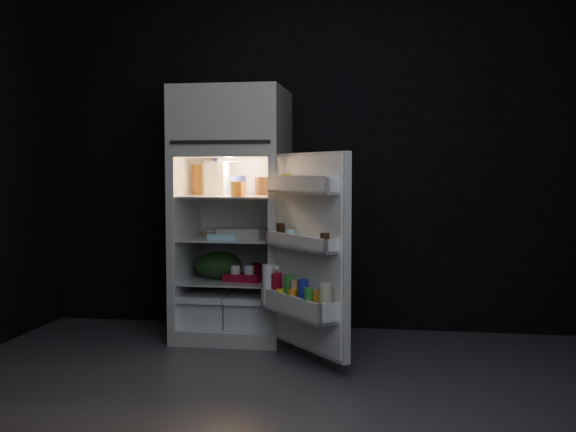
% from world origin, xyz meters
% --- Properties ---
extents(floor, '(4.00, 3.40, 0.00)m').
position_xyz_m(floor, '(0.00, 0.00, 0.00)').
color(floor, '#4D4D52').
rests_on(floor, ground).
extents(wall_back, '(4.00, 0.00, 2.70)m').
position_xyz_m(wall_back, '(0.00, 1.70, 1.35)').
color(wall_back, black).
rests_on(wall_back, ground).
extents(wall_front, '(4.00, 0.00, 2.70)m').
position_xyz_m(wall_front, '(0.00, -1.70, 1.35)').
color(wall_front, black).
rests_on(wall_front, ground).
extents(refrigerator, '(0.76, 0.71, 1.78)m').
position_xyz_m(refrigerator, '(-0.46, 1.32, 0.96)').
color(refrigerator, silver).
rests_on(refrigerator, ground).
extents(fridge_door, '(0.61, 0.67, 1.22)m').
position_xyz_m(fridge_door, '(0.16, 0.66, 0.68)').
color(fridge_door, silver).
rests_on(fridge_door, ground).
extents(milk_jug, '(0.15, 0.15, 0.24)m').
position_xyz_m(milk_jug, '(-0.57, 1.29, 1.15)').
color(milk_jug, white).
rests_on(milk_jug, refrigerator).
extents(mayo_jar, '(0.14, 0.14, 0.14)m').
position_xyz_m(mayo_jar, '(-0.42, 1.31, 1.10)').
color(mayo_jar, '#1D2AA0').
rests_on(mayo_jar, refrigerator).
extents(jam_jar, '(0.13, 0.13, 0.13)m').
position_xyz_m(jam_jar, '(-0.24, 1.29, 1.09)').
color(jam_jar, black).
rests_on(jam_jar, refrigerator).
extents(amber_bottle, '(0.09, 0.09, 0.22)m').
position_xyz_m(amber_bottle, '(-0.74, 1.34, 1.14)').
color(amber_bottle, '#C6751F').
rests_on(amber_bottle, refrigerator).
extents(small_carton, '(0.09, 0.08, 0.10)m').
position_xyz_m(small_carton, '(-0.37, 1.09, 1.08)').
color(small_carton, orange).
rests_on(small_carton, refrigerator).
extents(egg_carton, '(0.32, 0.19, 0.07)m').
position_xyz_m(egg_carton, '(-0.40, 1.18, 0.76)').
color(egg_carton, '#9C998E').
rests_on(egg_carton, refrigerator).
extents(pie, '(0.35, 0.35, 0.04)m').
position_xyz_m(pie, '(-0.54, 1.37, 0.75)').
color(pie, tan).
rests_on(pie, refrigerator).
extents(flat_package, '(0.20, 0.13, 0.04)m').
position_xyz_m(flat_package, '(-0.50, 1.10, 0.75)').
color(flat_package, '#94CEE5').
rests_on(flat_package, refrigerator).
extents(wrapped_pkg, '(0.13, 0.12, 0.05)m').
position_xyz_m(wrapped_pkg, '(-0.30, 1.47, 0.75)').
color(wrapped_pkg, beige).
rests_on(wrapped_pkg, refrigerator).
extents(produce_bag, '(0.38, 0.34, 0.20)m').
position_xyz_m(produce_bag, '(-0.56, 1.27, 0.52)').
color(produce_bag, '#193815').
rests_on(produce_bag, refrigerator).
extents(yogurt_tray, '(0.29, 0.19, 0.05)m').
position_xyz_m(yogurt_tray, '(-0.36, 1.19, 0.45)').
color(yogurt_tray, maroon).
rests_on(yogurt_tray, refrigerator).
extents(small_can_red, '(0.09, 0.09, 0.09)m').
position_xyz_m(small_can_red, '(-0.32, 1.46, 0.47)').
color(small_can_red, maroon).
rests_on(small_can_red, refrigerator).
extents(small_can_silver, '(0.09, 0.09, 0.09)m').
position_xyz_m(small_can_silver, '(-0.18, 1.39, 0.47)').
color(small_can_silver, silver).
rests_on(small_can_silver, refrigerator).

